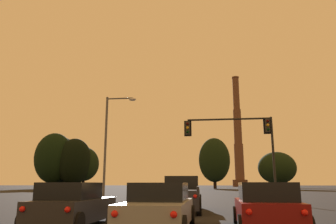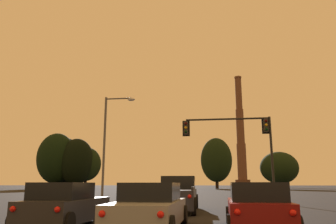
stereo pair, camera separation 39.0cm
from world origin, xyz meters
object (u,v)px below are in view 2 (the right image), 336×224
at_px(hatchback_right_lane_second, 257,208).
at_px(smokestack, 241,142).
at_px(hatchback_left_lane_second, 65,206).
at_px(traffic_light_overhead_right, 241,136).
at_px(sedan_center_lane_second, 150,208).
at_px(pickup_truck_center_lane_front, 177,195).
at_px(street_lamp, 109,137).

xyz_separation_m(hatchback_right_lane_second, smokestack, (12.64, 151.45, 20.76)).
distance_m(hatchback_left_lane_second, traffic_light_overhead_right, 16.67).
bearing_deg(hatchback_left_lane_second, sedan_center_lane_second, -10.91).
bearing_deg(pickup_truck_center_lane_front, street_lamp, 125.26).
bearing_deg(sedan_center_lane_second, pickup_truck_center_lane_front, 90.18).
bearing_deg(smokestack, traffic_light_overhead_right, -94.92).
xyz_separation_m(sedan_center_lane_second, street_lamp, (-6.79, 16.53, 4.68)).
bearing_deg(street_lamp, hatchback_right_lane_second, -57.95).
xyz_separation_m(hatchback_right_lane_second, traffic_light_overhead_right, (0.85, 14.61, 4.30)).
relative_size(sedan_center_lane_second, smokestack, 0.09).
bearing_deg(hatchback_left_lane_second, hatchback_right_lane_second, -0.98).
distance_m(hatchback_left_lane_second, hatchback_right_lane_second, 6.34).
distance_m(hatchback_right_lane_second, traffic_light_overhead_right, 15.25).
bearing_deg(hatchback_right_lane_second, street_lamp, 123.68).
relative_size(hatchback_left_lane_second, traffic_light_overhead_right, 0.60).
relative_size(sedan_center_lane_second, hatchback_left_lane_second, 1.14).
distance_m(sedan_center_lane_second, street_lamp, 18.47).
xyz_separation_m(hatchback_left_lane_second, street_lamp, (-3.74, 15.90, 4.68)).
relative_size(sedan_center_lane_second, traffic_light_overhead_right, 0.68).
bearing_deg(smokestack, street_lamp, -99.53).
distance_m(hatchback_left_lane_second, pickup_truck_center_lane_front, 7.44).
height_order(hatchback_left_lane_second, pickup_truck_center_lane_front, pickup_truck_center_lane_front).
relative_size(hatchback_left_lane_second, smokestack, 0.08).
height_order(sedan_center_lane_second, hatchback_right_lane_second, hatchback_right_lane_second).
bearing_deg(smokestack, sedan_center_lane_second, -95.99).
xyz_separation_m(street_lamp, smokestack, (22.72, 135.36, 16.08)).
xyz_separation_m(hatchback_left_lane_second, smokestack, (18.98, 151.25, 20.76)).
distance_m(sedan_center_lane_second, smokestack, 154.12).
distance_m(hatchback_right_lane_second, smokestack, 153.39).
height_order(sedan_center_lane_second, pickup_truck_center_lane_front, pickup_truck_center_lane_front).
bearing_deg(street_lamp, traffic_light_overhead_right, -7.76).
height_order(hatchback_right_lane_second, traffic_light_overhead_right, traffic_light_overhead_right).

